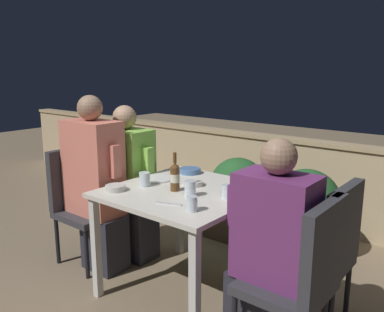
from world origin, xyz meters
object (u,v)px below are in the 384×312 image
Objects in this scene: potted_plant at (126,183)px; person_coral_top at (96,184)px; chair_left_far at (113,189)px; chair_right_near at (305,271)px; beer_bottle at (175,176)px; person_green_blouse at (129,183)px; person_purple_stripe at (269,248)px; chair_left_near at (81,196)px; chair_right_far at (326,247)px.

person_coral_top is at bearing -56.22° from potted_plant.
chair_right_near is at bearing -9.95° from chair_left_far.
beer_bottle is (-0.98, 0.12, 0.31)m from chair_right_near.
chair_left_far is 0.96m from beer_bottle.
person_green_blouse is at bearing 0.00° from chair_left_far.
chair_right_near reaches higher than potted_plant.
chair_right_near is 3.55× the size of beer_bottle.
chair_right_near is 0.22m from person_purple_stripe.
person_coral_top is 1.47× the size of chair_right_near.
chair_left_far is 0.73× the size of person_green_blouse.
chair_left_near reaches higher than potted_plant.
potted_plant is (-2.00, 0.78, -0.18)m from person_purple_stripe.
person_green_blouse reaches higher than potted_plant.
chair_left_near is 1.92m from chair_right_far.
chair_left_far is (-0.15, 0.29, -0.14)m from person_coral_top.
person_green_blouse is at bearing -179.57° from chair_right_far.
chair_left_far is at bearing -52.55° from potted_plant.
chair_right_near is 0.34m from chair_right_far.
person_purple_stripe is at bearing -21.20° from potted_plant.
chair_left_far is 1.00× the size of chair_right_near.
chair_right_far is 2.24m from potted_plant.
chair_left_far reaches higher than potted_plant.
chair_left_far is 1.69m from person_purple_stripe.
person_coral_top is 1.73m from chair_right_far.
person_coral_top is at bearing -100.24° from person_green_blouse.
beer_bottle is 0.38× the size of potted_plant.
chair_left_far is 1.89m from chair_right_near.
chair_right_far is (-0.02, 0.34, 0.00)m from chair_right_near.
person_coral_top reaches higher than chair_right_far.
chair_left_far is at bearing 168.84° from person_purple_stripe.
chair_left_near and chair_right_near have the same top height.
chair_left_far is 0.76× the size of person_purple_stripe.
chair_left_far is at bearing -179.61° from chair_right_far.
person_purple_stripe is at bearing -12.68° from person_green_blouse.
chair_right_far is (0.19, 0.34, -0.06)m from person_purple_stripe.
chair_left_far is at bearing 166.58° from beer_bottle.
person_green_blouse reaches higher than chair_right_near.
chair_right_far is at bearing -11.30° from potted_plant.
chair_left_near is 0.40m from person_green_blouse.
beer_bottle is at bearing 6.22° from person_coral_top.
person_coral_top is 1.51m from person_purple_stripe.
beer_bottle reaches higher than chair_right_near.
chair_left_near is 0.30m from chair_left_far.
beer_bottle reaches higher than chair_right_far.
chair_right_far is 1.03m from beer_bottle.
person_purple_stripe is 0.82m from beer_bottle.
chair_left_near is at bearing -131.08° from person_green_blouse.
person_coral_top is at bearing -173.78° from beer_bottle.
person_purple_stripe is (1.45, -0.33, -0.02)m from person_green_blouse.
beer_bottle is at bearing -13.42° from chair_left_far.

